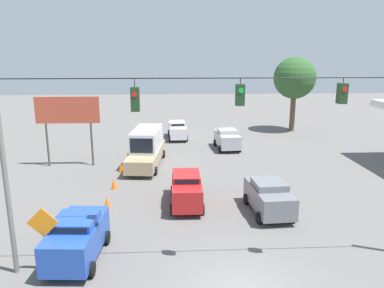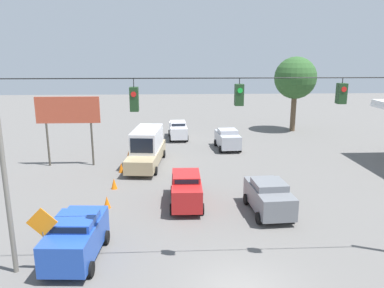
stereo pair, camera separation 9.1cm
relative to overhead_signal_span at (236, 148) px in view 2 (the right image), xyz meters
name	(u,v)px [view 2 (the right image)]	position (x,y,z in m)	size (l,w,h in m)	color
overhead_signal_span	(236,148)	(0.00, 0.00, 0.00)	(18.50, 0.38, 8.37)	slate
sedan_grey_crossing_near	(269,196)	(-2.86, -5.34, -4.23)	(2.29, 4.23, 1.88)	slate
sedan_silver_oncoming_deep	(227,139)	(-2.59, -19.92, -4.22)	(2.24, 4.10, 1.89)	#A8AAB2
box_truck_tan_withflow_far	(147,147)	(4.66, -15.13, -3.77)	(2.92, 7.58, 2.93)	tan
sedan_white_withflow_deep	(178,130)	(2.03, -24.61, -4.26)	(2.09, 4.66, 1.82)	silver
sedan_blue_parked_shoulder	(76,237)	(6.77, -0.91, -4.17)	(2.33, 4.28, 1.99)	#234CB2
sedan_red_withflow_mid	(186,188)	(1.75, -6.78, -4.19)	(1.97, 4.50, 1.95)	red
traffic_cone_nearest	(92,229)	(6.56, -3.00, -4.84)	(0.41, 0.41, 0.73)	orange
traffic_cone_second	(107,202)	(6.43, -6.45, -4.84)	(0.41, 0.41, 0.73)	orange
traffic_cone_third	(114,184)	(6.50, -9.64, -4.84)	(0.41, 0.41, 0.73)	orange
traffic_cone_fourth	(121,168)	(6.50, -13.20, -4.84)	(0.41, 0.41, 0.73)	orange
traffic_cone_fifth	(129,155)	(6.34, -16.72, -4.84)	(0.41, 0.41, 0.73)	orange
roadside_billboard	(68,114)	(10.76, -15.25, -1.04)	(4.99, 0.16, 5.56)	#4C473D
work_zone_sign	(42,227)	(7.83, 0.02, -3.22)	(1.27, 0.06, 2.84)	slate
tree_horizon_left	(295,78)	(-11.34, -27.93, 0.85)	(4.73, 4.73, 8.48)	brown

